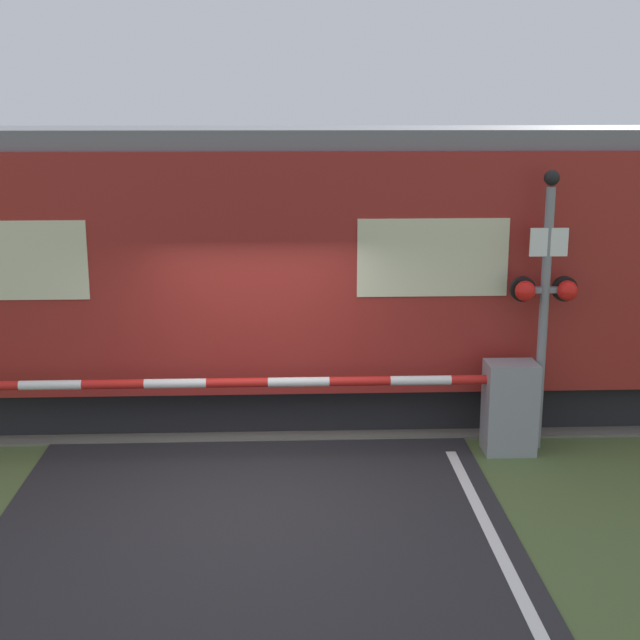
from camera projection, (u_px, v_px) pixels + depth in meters
name	position (u px, v px, depth m)	size (l,w,h in m)	color
ground_plane	(255.00, 492.00, 9.61)	(80.00, 80.00, 0.00)	#4C6033
track_bed	(262.00, 399.00, 12.57)	(36.00, 3.20, 0.13)	#666056
train	(414.00, 265.00, 12.21)	(18.19, 3.06, 3.78)	black
crossing_barrier	(453.00, 402.00, 10.57)	(6.87, 0.44, 1.11)	gray
signal_post	(545.00, 295.00, 10.43)	(0.80, 0.26, 3.35)	gray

